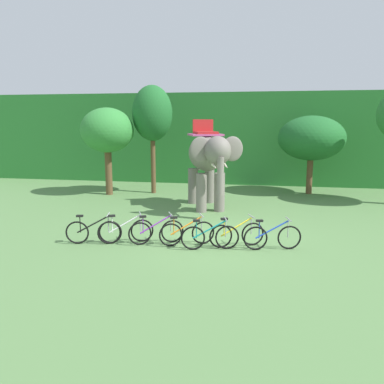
{
  "coord_description": "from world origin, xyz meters",
  "views": [
    {
      "loc": [
        1.5,
        -11.97,
        3.68
      ],
      "look_at": [
        -0.85,
        1.0,
        1.3
      ],
      "focal_mm": 36.54,
      "sensor_mm": 36.0,
      "label": 1
    }
  ],
  "objects_px": {
    "tree_center_left": "(152,114)",
    "bike_blue": "(272,237)",
    "bike_teal": "(210,237)",
    "tree_center": "(311,138)",
    "bike_purple": "(156,231)",
    "elephant": "(208,157)",
    "bike_yellow": "(237,234)",
    "bike_white": "(126,231)",
    "bike_black": "(94,231)",
    "bike_orange": "(187,233)",
    "tree_far_left": "(107,131)"
  },
  "relations": [
    {
      "from": "bike_white",
      "to": "bike_orange",
      "type": "height_order",
      "value": "same"
    },
    {
      "from": "tree_center_left",
      "to": "bike_yellow",
      "type": "distance_m",
      "value": 10.27
    },
    {
      "from": "tree_far_left",
      "to": "bike_blue",
      "type": "xyz_separation_m",
      "value": [
        8.04,
        -7.48,
        -2.84
      ]
    },
    {
      "from": "tree_center",
      "to": "bike_orange",
      "type": "bearing_deg",
      "value": -115.55
    },
    {
      "from": "tree_center_left",
      "to": "bike_blue",
      "type": "distance_m",
      "value": 10.88
    },
    {
      "from": "bike_black",
      "to": "bike_orange",
      "type": "xyz_separation_m",
      "value": [
        2.82,
        0.36,
        0.0
      ]
    },
    {
      "from": "bike_white",
      "to": "bike_purple",
      "type": "xyz_separation_m",
      "value": [
        0.95,
        0.08,
        0.0
      ]
    },
    {
      "from": "tree_center_left",
      "to": "bike_purple",
      "type": "bearing_deg",
      "value": -73.68
    },
    {
      "from": "bike_black",
      "to": "bike_purple",
      "type": "xyz_separation_m",
      "value": [
        1.88,
        0.34,
        0.0
      ]
    },
    {
      "from": "bike_purple",
      "to": "bike_teal",
      "type": "bearing_deg",
      "value": -8.71
    },
    {
      "from": "tree_center_left",
      "to": "bike_purple",
      "type": "distance_m",
      "value": 9.49
    },
    {
      "from": "tree_far_left",
      "to": "bike_blue",
      "type": "bearing_deg",
      "value": -42.93
    },
    {
      "from": "tree_center",
      "to": "bike_black",
      "type": "relative_size",
      "value": 2.38
    },
    {
      "from": "elephant",
      "to": "bike_teal",
      "type": "distance_m",
      "value": 5.76
    },
    {
      "from": "bike_orange",
      "to": "bike_yellow",
      "type": "height_order",
      "value": "same"
    },
    {
      "from": "tree_far_left",
      "to": "bike_yellow",
      "type": "height_order",
      "value": "tree_far_left"
    },
    {
      "from": "bike_white",
      "to": "bike_teal",
      "type": "height_order",
      "value": "same"
    },
    {
      "from": "bike_orange",
      "to": "bike_teal",
      "type": "relative_size",
      "value": 0.95
    },
    {
      "from": "elephant",
      "to": "bike_yellow",
      "type": "xyz_separation_m",
      "value": [
        1.59,
        -4.99,
        -1.82
      ]
    },
    {
      "from": "bike_yellow",
      "to": "bike_teal",
      "type": "bearing_deg",
      "value": -151.55
    },
    {
      "from": "bike_purple",
      "to": "bike_teal",
      "type": "distance_m",
      "value": 1.71
    },
    {
      "from": "bike_yellow",
      "to": "bike_blue",
      "type": "bearing_deg",
      "value": -5.36
    },
    {
      "from": "bike_white",
      "to": "bike_yellow",
      "type": "distance_m",
      "value": 3.39
    },
    {
      "from": "tree_far_left",
      "to": "bike_teal",
      "type": "height_order",
      "value": "tree_far_left"
    },
    {
      "from": "bike_black",
      "to": "bike_white",
      "type": "relative_size",
      "value": 1.06
    },
    {
      "from": "bike_teal",
      "to": "bike_yellow",
      "type": "height_order",
      "value": "same"
    },
    {
      "from": "tree_center",
      "to": "elephant",
      "type": "xyz_separation_m",
      "value": [
        -4.69,
        -4.48,
        -0.64
      ]
    },
    {
      "from": "tree_far_left",
      "to": "tree_center",
      "type": "distance_m",
      "value": 10.32
    },
    {
      "from": "bike_black",
      "to": "bike_purple",
      "type": "relative_size",
      "value": 1.07
    },
    {
      "from": "tree_center",
      "to": "bike_black",
      "type": "height_order",
      "value": "tree_center"
    },
    {
      "from": "bike_teal",
      "to": "tree_center",
      "type": "bearing_deg",
      "value": 68.73
    },
    {
      "from": "tree_far_left",
      "to": "bike_teal",
      "type": "relative_size",
      "value": 2.63
    },
    {
      "from": "tree_far_left",
      "to": "bike_white",
      "type": "bearing_deg",
      "value": -64.58
    },
    {
      "from": "bike_purple",
      "to": "elephant",
      "type": "bearing_deg",
      "value": 80.65
    },
    {
      "from": "bike_purple",
      "to": "bike_teal",
      "type": "height_order",
      "value": "same"
    },
    {
      "from": "tree_far_left",
      "to": "bike_white",
      "type": "distance_m",
      "value": 8.89
    },
    {
      "from": "tree_far_left",
      "to": "tree_center_left",
      "type": "relative_size",
      "value": 0.8
    },
    {
      "from": "tree_far_left",
      "to": "tree_center",
      "type": "xyz_separation_m",
      "value": [
        10.1,
        2.09,
        -0.38
      ]
    },
    {
      "from": "tree_center_left",
      "to": "bike_blue",
      "type": "xyz_separation_m",
      "value": [
        5.93,
        -8.35,
        -3.68
      ]
    },
    {
      "from": "tree_center_left",
      "to": "bike_purple",
      "type": "height_order",
      "value": "tree_center_left"
    },
    {
      "from": "tree_center",
      "to": "bike_black",
      "type": "distance_m",
      "value": 12.65
    },
    {
      "from": "bike_white",
      "to": "bike_blue",
      "type": "bearing_deg",
      "value": 1.71
    },
    {
      "from": "bike_teal",
      "to": "bike_blue",
      "type": "bearing_deg",
      "value": 9.77
    },
    {
      "from": "elephant",
      "to": "bike_blue",
      "type": "height_order",
      "value": "elephant"
    },
    {
      "from": "bike_purple",
      "to": "bike_orange",
      "type": "height_order",
      "value": "same"
    },
    {
      "from": "bike_orange",
      "to": "bike_teal",
      "type": "height_order",
      "value": "same"
    },
    {
      "from": "tree_center_left",
      "to": "bike_teal",
      "type": "bearing_deg",
      "value": -64.39
    },
    {
      "from": "tree_far_left",
      "to": "bike_teal",
      "type": "distance_m",
      "value": 10.38
    },
    {
      "from": "tree_center_left",
      "to": "tree_center",
      "type": "xyz_separation_m",
      "value": [
        7.99,
        1.22,
        -1.22
      ]
    },
    {
      "from": "bike_white",
      "to": "bike_black",
      "type": "bearing_deg",
      "value": -164.63
    }
  ]
}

